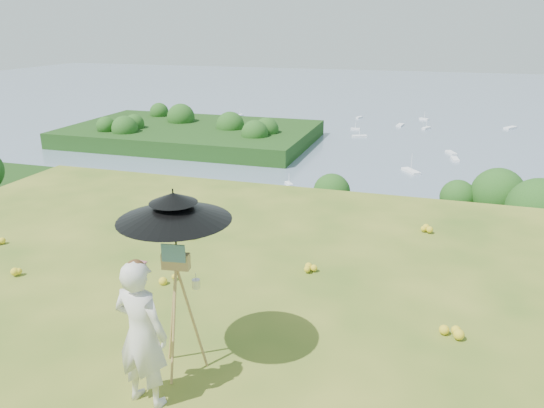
% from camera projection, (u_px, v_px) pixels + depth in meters
% --- Properties ---
extents(ground, '(14.00, 14.00, 0.00)m').
position_uv_depth(ground, '(162.00, 345.00, 6.57)').
color(ground, '#3A5E1B').
rests_on(ground, ground).
extents(forest_slope, '(140.00, 56.00, 22.00)m').
position_uv_depth(forest_slope, '(372.00, 408.00, 47.59)').
color(forest_slope, '#18330E').
rests_on(forest_slope, bay_water).
extents(shoreline_tier, '(170.00, 28.00, 8.00)m').
position_uv_depth(shoreline_tier, '(400.00, 282.00, 86.01)').
color(shoreline_tier, slate).
rests_on(shoreline_tier, bay_water).
extents(bay_water, '(700.00, 700.00, 0.00)m').
position_uv_depth(bay_water, '(429.00, 113.00, 234.47)').
color(bay_water, slate).
rests_on(bay_water, ground).
extents(peninsula, '(90.00, 60.00, 12.00)m').
position_uv_depth(peninsula, '(191.00, 127.00, 177.04)').
color(peninsula, '#18330E').
rests_on(peninsula, bay_water).
extents(slope_trees, '(110.00, 50.00, 6.00)m').
position_uv_depth(slope_trees, '(382.00, 267.00, 43.06)').
color(slope_trees, '#1B4E17').
rests_on(slope_trees, forest_slope).
extents(harbor_town, '(110.00, 22.00, 5.00)m').
position_uv_depth(harbor_town, '(403.00, 245.00, 83.90)').
color(harbor_town, silver).
rests_on(harbor_town, shoreline_tier).
extents(moored_boats, '(140.00, 140.00, 0.70)m').
position_uv_depth(moored_boats, '(381.00, 149.00, 166.47)').
color(moored_boats, white).
rests_on(moored_boats, bay_water).
extents(wildflowers, '(10.00, 10.50, 0.12)m').
position_uv_depth(wildflowers, '(171.00, 330.00, 6.78)').
color(wildflowers, gold).
rests_on(wildflowers, ground).
extents(painter, '(0.64, 0.46, 1.63)m').
position_uv_depth(painter, '(141.00, 334.00, 5.34)').
color(painter, silver).
rests_on(painter, ground).
extents(field_easel, '(0.68, 0.68, 1.58)m').
position_uv_depth(field_easel, '(179.00, 308.00, 5.85)').
color(field_easel, '#A77946').
rests_on(field_easel, ground).
extents(sun_umbrella, '(1.21, 1.21, 0.87)m').
position_uv_depth(sun_umbrella, '(175.00, 228.00, 5.58)').
color(sun_umbrella, black).
rests_on(sun_umbrella, field_easel).
extents(painter_cap, '(0.21, 0.24, 0.10)m').
position_uv_depth(painter_cap, '(135.00, 265.00, 5.09)').
color(painter_cap, '#C16974').
rests_on(painter_cap, painter).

